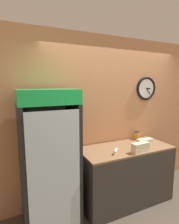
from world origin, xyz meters
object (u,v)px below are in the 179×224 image
at_px(sandwich_stack_bottom, 140,150).
at_px(chefs_knife, 114,152).
at_px(sandwich_flat_left, 145,141).
at_px(condiment_jar, 137,135).
at_px(sandwich_stack_middle, 140,145).
at_px(beverage_cooler, 48,152).

bearing_deg(sandwich_stack_bottom, chefs_knife, 158.91).
relative_size(sandwich_flat_left, condiment_jar, 1.90).
bearing_deg(sandwich_stack_middle, beverage_cooler, 166.01).
bearing_deg(condiment_jar, sandwich_stack_middle, -125.21).
xyz_separation_m(sandwich_flat_left, condiment_jar, (-0.01, 0.20, 0.04)).
bearing_deg(sandwich_flat_left, condiment_jar, 91.67).
relative_size(sandwich_stack_bottom, condiment_jar, 1.92).
xyz_separation_m(sandwich_stack_bottom, sandwich_stack_middle, (0.00, 0.00, 0.07)).
bearing_deg(chefs_knife, condiment_jar, 27.23).
xyz_separation_m(sandwich_stack_bottom, chefs_knife, (-0.36, 0.14, -0.03)).
relative_size(beverage_cooler, condiment_jar, 12.59).
height_order(beverage_cooler, sandwich_stack_middle, beverage_cooler).
height_order(beverage_cooler, sandwich_flat_left, beverage_cooler).
bearing_deg(sandwich_stack_bottom, condiment_jar, 54.79).
bearing_deg(condiment_jar, chefs_knife, -152.77).
bearing_deg(sandwich_flat_left, sandwich_stack_middle, -139.88).
height_order(sandwich_stack_bottom, chefs_knife, sandwich_stack_bottom).
relative_size(beverage_cooler, sandwich_flat_left, 6.61).
bearing_deg(chefs_knife, beverage_cooler, 168.91).
bearing_deg(beverage_cooler, sandwich_stack_middle, -13.99).
distance_m(sandwich_stack_bottom, sandwich_flat_left, 0.48).
height_order(sandwich_stack_bottom, sandwich_stack_middle, sandwich_stack_middle).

